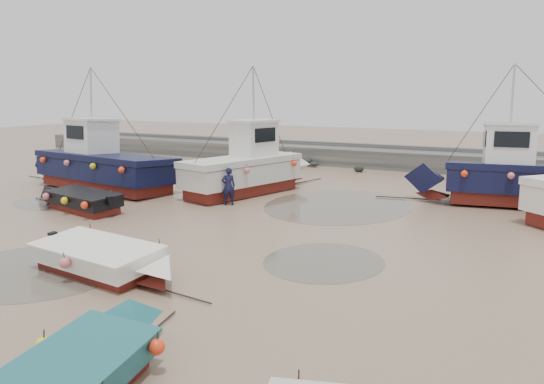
{
  "coord_description": "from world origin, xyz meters",
  "views": [
    {
      "loc": [
        9.59,
        -12.54,
        5.0
      ],
      "look_at": [
        0.8,
        4.33,
        1.4
      ],
      "focal_mm": 35.0,
      "sensor_mm": 36.0,
      "label": 1
    }
  ],
  "objects_px": {
    "cabin_boat_0": "(97,164)",
    "dinghy_5": "(106,256)",
    "cabin_boat_2": "(515,176)",
    "person": "(229,205)",
    "dinghy_2": "(81,363)",
    "cabin_boat_1": "(251,166)",
    "dinghy_4": "(79,198)"
  },
  "relations": [
    {
      "from": "cabin_boat_0",
      "to": "dinghy_5",
      "type": "bearing_deg",
      "value": -125.68
    },
    {
      "from": "dinghy_5",
      "to": "cabin_boat_2",
      "type": "relative_size",
      "value": 0.6
    },
    {
      "from": "person",
      "to": "dinghy_2",
      "type": "bearing_deg",
      "value": 73.11
    },
    {
      "from": "dinghy_5",
      "to": "cabin_boat_0",
      "type": "height_order",
      "value": "cabin_boat_0"
    },
    {
      "from": "cabin_boat_0",
      "to": "cabin_boat_1",
      "type": "relative_size",
      "value": 1.2
    },
    {
      "from": "dinghy_4",
      "to": "cabin_boat_0",
      "type": "xyz_separation_m",
      "value": [
        -3.18,
        4.19,
        0.75
      ]
    },
    {
      "from": "cabin_boat_0",
      "to": "dinghy_2",
      "type": "bearing_deg",
      "value": -127.36
    },
    {
      "from": "dinghy_5",
      "to": "cabin_boat_1",
      "type": "distance_m",
      "value": 12.69
    },
    {
      "from": "dinghy_2",
      "to": "cabin_boat_2",
      "type": "bearing_deg",
      "value": 63.21
    },
    {
      "from": "dinghy_4",
      "to": "dinghy_5",
      "type": "height_order",
      "value": "same"
    },
    {
      "from": "dinghy_5",
      "to": "cabin_boat_0",
      "type": "relative_size",
      "value": 0.54
    },
    {
      "from": "dinghy_2",
      "to": "cabin_boat_1",
      "type": "bearing_deg",
      "value": 99.39
    },
    {
      "from": "person",
      "to": "cabin_boat_1",
      "type": "bearing_deg",
      "value": -119.47
    },
    {
      "from": "cabin_boat_2",
      "to": "dinghy_2",
      "type": "bearing_deg",
      "value": 155.28
    },
    {
      "from": "dinghy_5",
      "to": "cabin_boat_2",
      "type": "height_order",
      "value": "cabin_boat_2"
    },
    {
      "from": "dinghy_4",
      "to": "cabin_boat_0",
      "type": "relative_size",
      "value": 0.53
    },
    {
      "from": "cabin_boat_1",
      "to": "cabin_boat_2",
      "type": "relative_size",
      "value": 0.92
    },
    {
      "from": "cabin_boat_0",
      "to": "cabin_boat_1",
      "type": "height_order",
      "value": "same"
    },
    {
      "from": "person",
      "to": "dinghy_4",
      "type": "bearing_deg",
      "value": -2.86
    },
    {
      "from": "cabin_boat_1",
      "to": "dinghy_5",
      "type": "bearing_deg",
      "value": -63.14
    },
    {
      "from": "cabin_boat_0",
      "to": "cabin_boat_2",
      "type": "distance_m",
      "value": 20.39
    },
    {
      "from": "dinghy_4",
      "to": "cabin_boat_1",
      "type": "bearing_deg",
      "value": -22.77
    },
    {
      "from": "dinghy_4",
      "to": "dinghy_5",
      "type": "distance_m",
      "value": 9.04
    },
    {
      "from": "cabin_boat_1",
      "to": "cabin_boat_2",
      "type": "xyz_separation_m",
      "value": [
        11.89,
        2.77,
        -0.03
      ]
    },
    {
      "from": "dinghy_2",
      "to": "person",
      "type": "distance_m",
      "value": 15.23
    },
    {
      "from": "person",
      "to": "cabin_boat_0",
      "type": "bearing_deg",
      "value": -42.1
    },
    {
      "from": "cabin_boat_0",
      "to": "cabin_boat_2",
      "type": "bearing_deg",
      "value": -66.76
    },
    {
      "from": "cabin_boat_2",
      "to": "person",
      "type": "distance_m",
      "value": 12.78
    },
    {
      "from": "person",
      "to": "dinghy_5",
      "type": "bearing_deg",
      "value": 62.01
    },
    {
      "from": "dinghy_2",
      "to": "cabin_boat_1",
      "type": "xyz_separation_m",
      "value": [
        -6.46,
        16.98,
        0.8
      ]
    },
    {
      "from": "cabin_boat_1",
      "to": "dinghy_4",
      "type": "bearing_deg",
      "value": -108.55
    },
    {
      "from": "dinghy_4",
      "to": "person",
      "type": "height_order",
      "value": "dinghy_4"
    }
  ]
}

